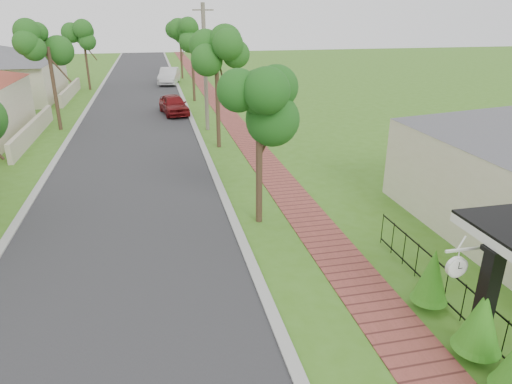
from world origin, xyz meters
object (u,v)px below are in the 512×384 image
object	(u,v)px
parked_car_red	(174,105)
parked_car_white	(169,76)
near_tree	(259,112)
utility_pole	(205,68)
porch_post	(484,308)
station_clock	(457,266)

from	to	relation	value
parked_car_red	parked_car_white	xyz separation A→B (m)	(0.34, 14.90, 0.10)
near_tree	parked_car_white	bearing A→B (deg)	92.69
near_tree	utility_pole	size ratio (longest dim) A/B	0.66
utility_pole	near_tree	bearing A→B (deg)	-89.39
utility_pole	parked_car_red	bearing A→B (deg)	109.36
porch_post	parked_car_red	xyz separation A→B (m)	(-4.95, 26.04, -0.43)
porch_post	utility_pole	bearing A→B (deg)	98.61
parked_car_white	station_clock	size ratio (longest dim) A/B	6.27
porch_post	utility_pole	distance (m)	21.40
near_tree	station_clock	bearing A→B (deg)	-70.04
porch_post	near_tree	xyz separation A→B (m)	(-3.03, 7.39, 2.70)
parked_car_red	station_clock	distance (m)	26.05
porch_post	parked_car_red	world-z (taller)	porch_post
parked_car_red	station_clock	xyz separation A→B (m)	(4.46, -25.64, 1.26)
porch_post	station_clock	size ratio (longest dim) A/B	3.30
parked_car_white	station_clock	distance (m)	40.76
utility_pole	porch_post	bearing A→B (deg)	-81.39
porch_post	parked_car_red	bearing A→B (deg)	100.76
utility_pole	parked_car_white	bearing A→B (deg)	94.11
parked_car_red	near_tree	xyz separation A→B (m)	(1.92, -18.65, 3.14)
parked_car_red	utility_pole	world-z (taller)	utility_pole
parked_car_red	parked_car_white	distance (m)	14.90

